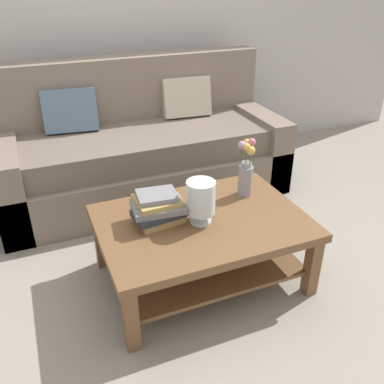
{
  "coord_description": "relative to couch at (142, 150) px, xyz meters",
  "views": [
    {
      "loc": [
        -0.84,
        -2.11,
        1.7
      ],
      "look_at": [
        -0.02,
        -0.12,
        0.52
      ],
      "focal_mm": 39.07,
      "sensor_mm": 36.0,
      "label": 1
    }
  ],
  "objects": [
    {
      "name": "ground_plane",
      "position": [
        0.01,
        -0.96,
        -0.36
      ],
      "size": [
        10.0,
        10.0,
        0.0
      ],
      "primitive_type": "plane",
      "color": "gray"
    },
    {
      "name": "back_wall",
      "position": [
        0.01,
        0.69,
        0.99
      ],
      "size": [
        6.4,
        0.12,
        2.7
      ],
      "primitive_type": "cube",
      "color": "#BCB7B2",
      "rests_on": "ground"
    },
    {
      "name": "couch",
      "position": [
        0.0,
        0.0,
        0.0
      ],
      "size": [
        2.24,
        0.9,
        1.06
      ],
      "color": "#7A6B5B",
      "rests_on": "ground"
    },
    {
      "name": "coffee_table",
      "position": [
        -0.0,
        -1.23,
        -0.05
      ],
      "size": [
        1.17,
        0.82,
        0.42
      ],
      "color": "brown",
      "rests_on": "ground"
    },
    {
      "name": "book_stack_main",
      "position": [
        -0.24,
        -1.16,
        0.15
      ],
      "size": [
        0.3,
        0.24,
        0.17
      ],
      "color": "tan",
      "rests_on": "coffee_table"
    },
    {
      "name": "glass_hurricane_vase",
      "position": [
        -0.02,
        -1.25,
        0.21
      ],
      "size": [
        0.16,
        0.16,
        0.25
      ],
      "color": "silver",
      "rests_on": "coffee_table"
    },
    {
      "name": "flower_pitcher",
      "position": [
        0.36,
        -1.06,
        0.22
      ],
      "size": [
        0.11,
        0.1,
        0.37
      ],
      "color": "gray",
      "rests_on": "coffee_table"
    }
  ]
}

